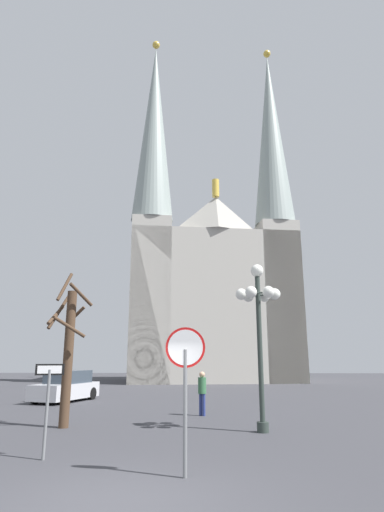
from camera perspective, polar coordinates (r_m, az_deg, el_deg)
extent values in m
plane|color=#38383D|center=(7.54, -10.28, -30.26)|extent=(120.00, 120.00, 0.00)
cube|color=#ADA89E|center=(43.46, 2.47, -7.25)|extent=(17.50, 13.03, 14.17)
pyramid|color=#ADA89E|center=(41.20, 3.27, 5.76)|extent=(5.87, 2.80, 3.50)
cylinder|color=gold|center=(42.16, 3.22, 9.16)|extent=(0.70, 0.70, 1.80)
cube|color=#ADA89E|center=(39.50, -5.72, -5.76)|extent=(4.19, 4.19, 15.24)
cone|color=gray|center=(45.37, -5.17, 16.71)|extent=(4.06, 4.06, 19.79)
sphere|color=gold|center=(51.35, -4.90, 26.66)|extent=(0.80, 0.80, 0.80)
cube|color=#ADA89E|center=(41.52, 11.75, -5.93)|extent=(4.19, 4.19, 15.24)
cone|color=gray|center=(47.14, 10.68, 15.65)|extent=(4.06, 4.06, 19.79)
sphere|color=gold|center=(52.92, 10.14, 25.42)|extent=(0.80, 0.80, 0.80)
cylinder|color=slate|center=(8.63, -0.93, -20.37)|extent=(0.08, 0.08, 2.34)
cylinder|color=red|center=(8.57, -0.90, -12.31)|extent=(0.79, 0.05, 0.79)
cylinder|color=white|center=(8.55, -0.91, -12.30)|extent=(0.70, 0.01, 0.70)
cylinder|color=slate|center=(10.58, -19.16, -19.58)|extent=(0.07, 0.07, 1.92)
cube|color=black|center=(10.52, -18.74, -14.40)|extent=(0.63, 0.19, 0.25)
cube|color=white|center=(10.50, -18.77, -14.40)|extent=(0.52, 0.14, 0.18)
cylinder|color=#2D3833|center=(13.70, 9.23, -12.67)|extent=(0.16, 0.16, 4.77)
cylinder|color=#2D3833|center=(13.84, 9.61, -21.95)|extent=(0.36, 0.36, 0.30)
sphere|color=white|center=(13.98, 8.82, -1.99)|extent=(0.41, 0.41, 0.41)
sphere|color=white|center=(13.92, 11.15, -5.10)|extent=(0.37, 0.37, 0.37)
cylinder|color=#2D3833|center=(13.88, 10.05, -5.12)|extent=(0.05, 0.54, 0.05)
sphere|color=white|center=(14.34, 9.80, -5.40)|extent=(0.37, 0.37, 0.37)
cylinder|color=#2D3833|center=(14.09, 9.38, -5.27)|extent=(0.49, 0.31, 0.05)
sphere|color=white|center=(14.27, 7.64, -5.44)|extent=(0.37, 0.37, 0.37)
cylinder|color=#2D3833|center=(14.06, 8.28, -5.30)|extent=(0.49, 0.31, 0.05)
sphere|color=white|center=(13.79, 6.71, -5.18)|extent=(0.37, 0.37, 0.37)
cylinder|color=#2D3833|center=(13.81, 7.83, -5.16)|extent=(0.05, 0.54, 0.05)
sphere|color=white|center=(13.36, 8.02, -4.86)|extent=(0.37, 0.37, 0.37)
cylinder|color=#2D3833|center=(13.60, 8.49, -5.01)|extent=(0.49, 0.31, 0.05)
sphere|color=white|center=(13.42, 10.32, -4.82)|extent=(0.37, 0.37, 0.37)
cylinder|color=#2D3833|center=(13.63, 9.62, -4.98)|extent=(0.49, 0.31, 0.05)
cylinder|color=#473323|center=(14.97, -16.48, -13.03)|extent=(0.32, 0.32, 4.43)
cylinder|color=#473323|center=(14.51, -16.28, -9.26)|extent=(1.04, 0.40, 0.70)
cylinder|color=#473323|center=(15.25, -18.02, -7.61)|extent=(0.19, 1.15, 0.77)
cylinder|color=#473323|center=(15.31, -15.54, -7.82)|extent=(0.71, 0.25, 0.66)
cylinder|color=#473323|center=(14.75, -14.84, -5.09)|extent=(0.66, 0.88, 0.72)
cylinder|color=#473323|center=(15.37, -16.89, -4.01)|extent=(0.34, 0.77, 1.09)
cylinder|color=#473323|center=(15.36, -17.58, -7.16)|extent=(0.45, 1.06, 1.31)
cube|color=#B7B7BC|center=(23.86, -16.84, -17.13)|extent=(2.70, 4.39, 0.76)
cube|color=#333D47|center=(23.99, -16.45, -15.46)|extent=(2.07, 2.61, 0.64)
cylinder|color=black|center=(22.30, -17.20, -17.93)|extent=(0.38, 0.67, 0.64)
cylinder|color=black|center=(23.17, -20.52, -17.50)|extent=(0.38, 0.67, 0.64)
cylinder|color=black|center=(24.66, -13.46, -17.70)|extent=(0.38, 0.67, 0.64)
cylinder|color=black|center=(25.46, -16.60, -17.38)|extent=(0.38, 0.67, 0.64)
cylinder|color=navy|center=(17.36, 1.61, -19.56)|extent=(0.12, 0.12, 0.82)
cylinder|color=navy|center=(17.46, 1.18, -19.53)|extent=(0.12, 0.12, 0.82)
cylinder|color=#33663F|center=(17.35, 1.38, -17.18)|extent=(0.32, 0.32, 0.62)
sphere|color=tan|center=(17.33, 1.37, -15.79)|extent=(0.22, 0.22, 0.22)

